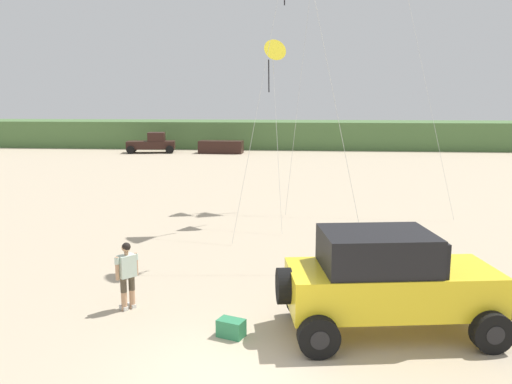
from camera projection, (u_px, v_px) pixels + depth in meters
ground_plane at (235, 375)px, 9.66m from camera, size 220.00×220.00×0.00m
dune_ridge at (335, 134)px, 57.04m from camera, size 90.00×8.20×2.82m
jeep at (388, 280)px, 11.25m from camera, size 4.99×3.00×2.26m
person_watching at (127, 272)px, 12.57m from camera, size 0.47×0.50×1.67m
cooler_box at (231, 328)px, 11.21m from camera, size 0.65×0.53×0.38m
distant_pickup at (152, 143)px, 51.12m from camera, size 4.88×3.16×1.98m
distant_sedan at (221, 147)px, 50.69m from camera, size 4.26×1.84×1.20m
kite_red_delta at (273, 54)px, 21.41m from camera, size 1.15×3.50×7.44m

